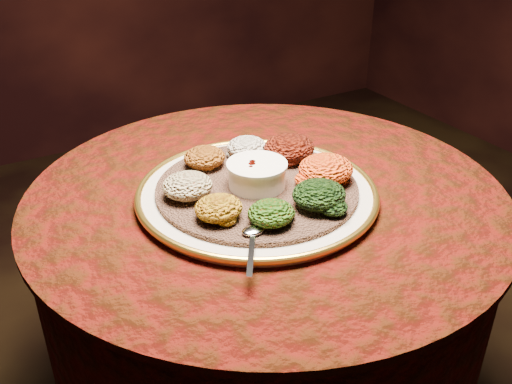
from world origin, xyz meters
TOP-DOWN VIEW (x-y plane):
  - table at (0.00, 0.00)m, footprint 0.96×0.96m
  - platter at (-0.03, -0.02)m, footprint 0.53×0.53m
  - injera at (-0.03, -0.02)m, footprint 0.43×0.43m
  - stew_bowl at (-0.03, -0.02)m, footprint 0.12×0.12m
  - spoon at (-0.13, -0.17)m, footprint 0.09×0.12m
  - portion_ayib at (0.01, 0.10)m, footprint 0.08×0.08m
  - portion_kitfo at (0.08, 0.05)m, footprint 0.11×0.10m
  - portion_tikil at (0.09, -0.07)m, footprint 0.11×0.10m
  - portion_gomen at (0.02, -0.14)m, footprint 0.10×0.09m
  - portion_mixveg at (-0.08, -0.15)m, footprint 0.08×0.08m
  - portion_kik at (-0.15, -0.09)m, footprint 0.08×0.08m
  - portion_timatim at (-0.17, 0.01)m, footprint 0.09×0.09m
  - portion_shiro at (-0.09, 0.10)m, footprint 0.09×0.08m

SIDE VIEW (x-z plane):
  - table at x=0.00m, z-range 0.19..0.92m
  - platter at x=-0.03m, z-range 0.73..0.76m
  - injera at x=-0.03m, z-range 0.75..0.76m
  - spoon at x=-0.13m, z-range 0.76..0.77m
  - portion_mixveg at x=-0.08m, z-range 0.76..0.80m
  - portion_kik at x=-0.15m, z-range 0.76..0.80m
  - portion_ayib at x=0.01m, z-range 0.76..0.80m
  - portion_shiro at x=-0.09m, z-range 0.76..0.80m
  - portion_timatim at x=-0.17m, z-range 0.76..0.81m
  - portion_gomen at x=0.02m, z-range 0.76..0.81m
  - portion_kitfo at x=0.08m, z-range 0.76..0.81m
  - portion_tikil at x=0.09m, z-range 0.76..0.81m
  - stew_bowl at x=-0.03m, z-range 0.77..0.81m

